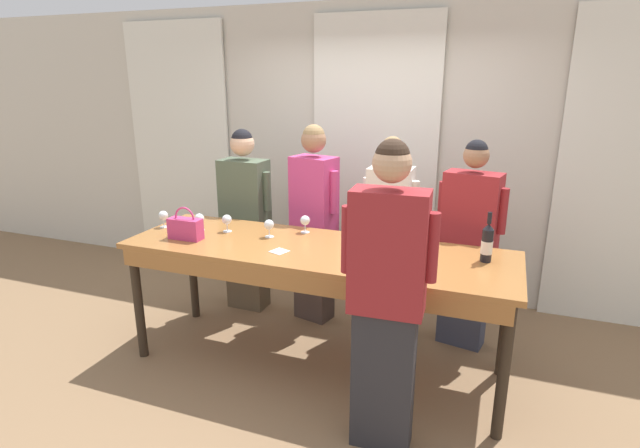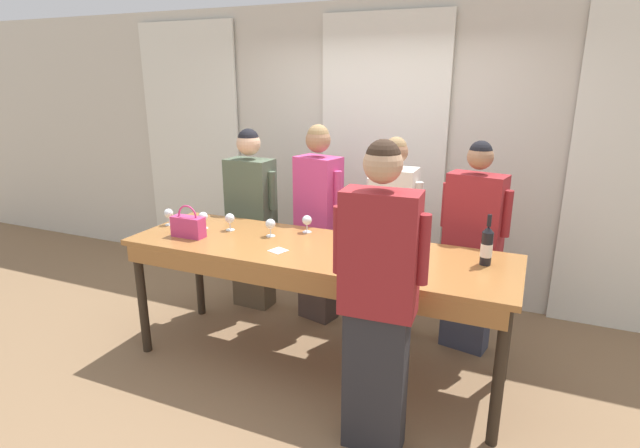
# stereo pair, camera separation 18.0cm
# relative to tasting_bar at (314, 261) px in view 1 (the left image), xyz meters

# --- Properties ---
(ground_plane) EXTENTS (18.00, 18.00, 0.00)m
(ground_plane) POSITION_rel_tasting_bar_xyz_m (0.00, 0.03, -0.86)
(ground_plane) COLOR #846647
(wall_back) EXTENTS (12.00, 0.06, 2.80)m
(wall_back) POSITION_rel_tasting_bar_xyz_m (0.00, 1.67, 0.54)
(wall_back) COLOR beige
(wall_back) RESTS_ON ground_plane
(curtain_panel_left) EXTENTS (1.23, 0.03, 2.69)m
(curtain_panel_left) POSITION_rel_tasting_bar_xyz_m (-2.24, 1.60, 0.49)
(curtain_panel_left) COLOR white
(curtain_panel_left) RESTS_ON ground_plane
(curtain_panel_center) EXTENTS (1.23, 0.03, 2.69)m
(curtain_panel_center) POSITION_rel_tasting_bar_xyz_m (0.00, 1.60, 0.49)
(curtain_panel_center) COLOR white
(curtain_panel_center) RESTS_ON ground_plane
(curtain_panel_right) EXTENTS (1.23, 0.03, 2.69)m
(curtain_panel_right) POSITION_rel_tasting_bar_xyz_m (2.24, 1.60, 0.49)
(curtain_panel_right) COLOR white
(curtain_panel_right) RESTS_ON ground_plane
(tasting_bar) EXTENTS (2.80, 0.87, 0.95)m
(tasting_bar) POSITION_rel_tasting_bar_xyz_m (0.00, 0.00, 0.00)
(tasting_bar) COLOR #9E6633
(tasting_bar) RESTS_ON ground_plane
(wine_bottle) EXTENTS (0.07, 0.07, 0.34)m
(wine_bottle) POSITION_rel_tasting_bar_xyz_m (1.15, 0.17, 0.22)
(wine_bottle) COLOR black
(wine_bottle) RESTS_ON tasting_bar
(handbag) EXTENTS (0.26, 0.10, 0.25)m
(handbag) POSITION_rel_tasting_bar_xyz_m (-0.98, -0.13, 0.18)
(handbag) COLOR #C63870
(handbag) RESTS_ON tasting_bar
(wine_glass_front_left) EXTENTS (0.08, 0.08, 0.14)m
(wine_glass_front_left) POSITION_rel_tasting_bar_xyz_m (0.57, -0.34, 0.19)
(wine_glass_front_left) COLOR white
(wine_glass_front_left) RESTS_ON tasting_bar
(wine_glass_front_mid) EXTENTS (0.08, 0.08, 0.14)m
(wine_glass_front_mid) POSITION_rel_tasting_bar_xyz_m (0.48, -0.01, 0.19)
(wine_glass_front_mid) COLOR white
(wine_glass_front_mid) RESTS_ON tasting_bar
(wine_glass_front_right) EXTENTS (0.08, 0.08, 0.14)m
(wine_glass_front_right) POSITION_rel_tasting_bar_xyz_m (-1.33, 0.06, 0.19)
(wine_glass_front_right) COLOR white
(wine_glass_front_right) RESTS_ON tasting_bar
(wine_glass_center_left) EXTENTS (0.08, 0.08, 0.14)m
(wine_glass_center_left) POSITION_rel_tasting_bar_xyz_m (-1.01, 0.09, 0.19)
(wine_glass_center_left) COLOR white
(wine_glass_center_left) RESTS_ON tasting_bar
(wine_glass_center_mid) EXTENTS (0.08, 0.08, 0.14)m
(wine_glass_center_mid) POSITION_rel_tasting_bar_xyz_m (-0.79, 0.14, 0.19)
(wine_glass_center_mid) COLOR white
(wine_glass_center_mid) RESTS_ON tasting_bar
(wine_glass_center_right) EXTENTS (0.08, 0.08, 0.14)m
(wine_glass_center_right) POSITION_rel_tasting_bar_xyz_m (0.66, -0.02, 0.19)
(wine_glass_center_right) COLOR white
(wine_glass_center_right) RESTS_ON tasting_bar
(wine_glass_back_left) EXTENTS (0.08, 0.08, 0.14)m
(wine_glass_back_left) POSITION_rel_tasting_bar_xyz_m (-0.20, 0.33, 0.19)
(wine_glass_back_left) COLOR white
(wine_glass_back_left) RESTS_ON tasting_bar
(wine_glass_back_mid) EXTENTS (0.08, 0.08, 0.14)m
(wine_glass_back_mid) POSITION_rel_tasting_bar_xyz_m (-0.42, 0.13, 0.19)
(wine_glass_back_mid) COLOR white
(wine_glass_back_mid) RESTS_ON tasting_bar
(napkin) EXTENTS (0.14, 0.14, 0.00)m
(napkin) POSITION_rel_tasting_bar_xyz_m (-0.21, -0.14, 0.10)
(napkin) COLOR white
(napkin) RESTS_ON tasting_bar
(pen) EXTENTS (0.03, 0.15, 0.01)m
(pen) POSITION_rel_tasting_bar_xyz_m (0.44, -0.24, 0.10)
(pen) COLOR maroon
(pen) RESTS_ON tasting_bar
(guest_olive_jacket) EXTENTS (0.53, 0.26, 1.68)m
(guest_olive_jacket) POSITION_rel_tasting_bar_xyz_m (-0.97, 0.76, 0.01)
(guest_olive_jacket) COLOR brown
(guest_olive_jacket) RESTS_ON ground_plane
(guest_pink_top) EXTENTS (0.48, 0.32, 1.75)m
(guest_pink_top) POSITION_rel_tasting_bar_xyz_m (-0.30, 0.76, 0.05)
(guest_pink_top) COLOR #473833
(guest_pink_top) RESTS_ON ground_plane
(guest_cream_sweater) EXTENTS (0.46, 0.26, 1.68)m
(guest_cream_sweater) POSITION_rel_tasting_bar_xyz_m (0.37, 0.76, 0.00)
(guest_cream_sweater) COLOR #28282D
(guest_cream_sweater) RESTS_ON ground_plane
(guest_striped_shirt) EXTENTS (0.53, 0.30, 1.68)m
(guest_striped_shirt) POSITION_rel_tasting_bar_xyz_m (1.00, 0.76, 0.00)
(guest_striped_shirt) COLOR #383D51
(guest_striped_shirt) RESTS_ON ground_plane
(host_pouring) EXTENTS (0.53, 0.23, 1.83)m
(host_pouring) POSITION_rel_tasting_bar_xyz_m (0.67, -0.62, 0.09)
(host_pouring) COLOR #28282D
(host_pouring) RESTS_ON ground_plane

